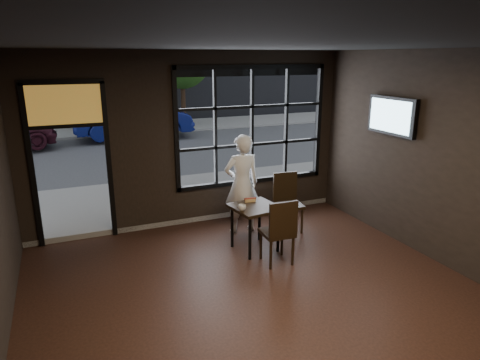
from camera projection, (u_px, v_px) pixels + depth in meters
name	position (u px, v px, depth m)	size (l,w,h in m)	color
floor	(280.00, 322.00, 5.18)	(6.00, 7.00, 0.02)	black
ceiling	(289.00, 44.00, 4.29)	(6.00, 7.00, 0.02)	black
wall_right	(477.00, 169.00, 5.86)	(0.04, 7.00, 3.20)	black
window_frame	(252.00, 126.00, 8.22)	(3.06, 0.12, 2.28)	black
stained_transom	(65.00, 104.00, 6.83)	(1.20, 0.06, 0.70)	orange
street_asphalt	(97.00, 109.00, 26.41)	(60.00, 41.00, 0.04)	#545456
cafe_table	(255.00, 228.00, 7.02)	(0.70, 0.70, 0.76)	black
chair_near	(277.00, 230.00, 6.53)	(0.46, 0.46, 1.05)	black
chair_window	(289.00, 203.00, 7.73)	(0.46, 0.46, 1.06)	black
man	(242.00, 184.00, 7.61)	(0.66, 0.43, 1.80)	white
hotdog	(250.00, 200.00, 7.11)	(0.20, 0.08, 0.06)	tan
cup	(242.00, 208.00, 6.70)	(0.12, 0.12, 0.10)	silver
tv	(392.00, 116.00, 7.14)	(0.12, 1.08, 0.63)	black
navy_car	(134.00, 118.00, 16.31)	(1.53, 4.40, 1.45)	#0C1555
tree_left	(77.00, 67.00, 17.57)	(2.20, 2.20, 3.75)	#332114
tree_right	(182.00, 61.00, 18.33)	(2.42, 2.42, 4.13)	#332114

